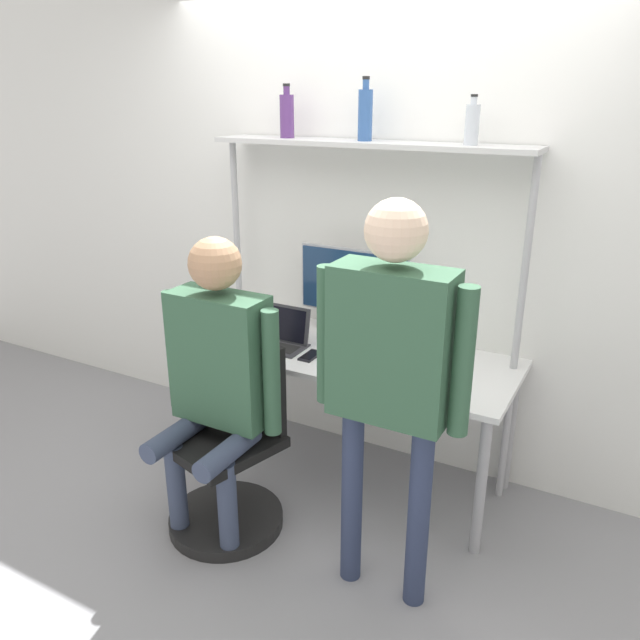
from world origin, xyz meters
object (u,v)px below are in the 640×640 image
at_px(bottle_blue, 365,114).
at_px(bottle_clear, 472,124).
at_px(monitor, 353,287).
at_px(laptop, 278,334).
at_px(person_seated, 217,366).
at_px(cell_phone, 311,356).
at_px(bottle_purple, 287,115).
at_px(person_standing, 391,358).
at_px(office_chair, 230,470).

height_order(bottle_blue, bottle_clear, bottle_blue).
distance_m(monitor, laptop, 0.48).
bearing_deg(person_seated, cell_phone, 71.25).
bearing_deg(person_seated, bottle_purple, 99.82).
height_order(laptop, person_standing, person_standing).
bearing_deg(monitor, laptop, -136.44).
bearing_deg(monitor, person_standing, -56.91).
distance_m(laptop, office_chair, 0.76).
xyz_separation_m(cell_phone, bottle_clear, (0.64, 0.36, 1.14)).
distance_m(laptop, person_standing, 1.12).
height_order(monitor, bottle_clear, bottle_clear).
height_order(office_chair, person_standing, person_standing).
bearing_deg(office_chair, laptop, 97.01).
relative_size(cell_phone, bottle_blue, 0.50).
relative_size(monitor, bottle_blue, 2.12).
bearing_deg(cell_phone, bottle_blue, 72.72).
distance_m(bottle_blue, bottle_clear, 0.53).
bearing_deg(bottle_purple, person_seated, -80.18).
height_order(person_standing, bottle_purple, bottle_purple).
bearing_deg(person_standing, bottle_purple, 137.57).
xyz_separation_m(person_standing, bottle_purple, (-0.99, 0.91, 0.83)).
distance_m(bottle_blue, bottle_purple, 0.45).
bearing_deg(cell_phone, monitor, 79.40).
bearing_deg(bottle_clear, office_chair, -133.63).
distance_m(office_chair, bottle_blue, 1.86).
bearing_deg(person_standing, bottle_clear, 90.90).
bearing_deg(monitor, bottle_clear, 0.23).
relative_size(laptop, person_standing, 0.20).
bearing_deg(bottle_clear, person_seated, -132.68).
height_order(laptop, cell_phone, laptop).
height_order(laptop, person_seated, person_seated).
distance_m(monitor, bottle_clear, 1.03).
relative_size(cell_phone, bottle_purple, 0.56).
relative_size(bottle_blue, bottle_purple, 1.11).
relative_size(bottle_clear, bottle_purple, 0.81).
distance_m(person_standing, bottle_purple, 1.58).
bearing_deg(bottle_purple, office_chair, -78.98).
bearing_deg(person_seated, person_standing, -0.96).
bearing_deg(monitor, cell_phone, -100.60).
xyz_separation_m(person_seated, bottle_purple, (-0.15, 0.90, 1.04)).
distance_m(person_seated, bottle_clear, 1.59).
bearing_deg(bottle_purple, cell_phone, -46.81).
height_order(person_standing, bottle_clear, bottle_clear).
xyz_separation_m(cell_phone, office_chair, (-0.17, -0.50, -0.45)).
bearing_deg(monitor, person_seated, -105.57).
bearing_deg(cell_phone, office_chair, -109.03).
distance_m(cell_phone, person_standing, 0.92).
xyz_separation_m(bottle_blue, bottle_purple, (-0.45, -0.00, -0.01)).
bearing_deg(laptop, bottle_purple, 108.35).
distance_m(cell_phone, person_seated, 0.58).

